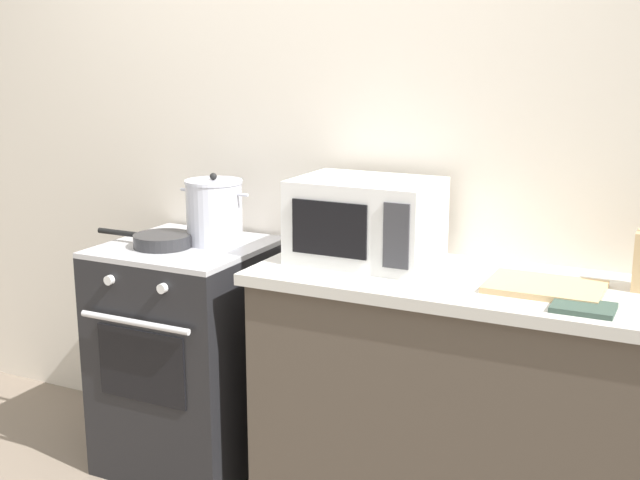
# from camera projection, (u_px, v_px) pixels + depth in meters

# --- Properties ---
(back_wall) EXTENTS (4.40, 0.10, 2.50)m
(back_wall) POSITION_uv_depth(u_px,v_px,m) (375.00, 159.00, 3.18)
(back_wall) COLOR silver
(back_wall) RESTS_ON ground_plane
(lower_cabinet_right) EXTENTS (1.64, 0.56, 0.88)m
(lower_cabinet_right) POSITION_uv_depth(u_px,v_px,m) (495.00, 417.00, 2.80)
(lower_cabinet_right) COLOR #4C4238
(lower_cabinet_right) RESTS_ON ground_plane
(countertop_right) EXTENTS (1.70, 0.60, 0.04)m
(countertop_right) POSITION_uv_depth(u_px,v_px,m) (502.00, 289.00, 2.69)
(countertop_right) COLOR beige
(countertop_right) RESTS_ON lower_cabinet_right
(stove) EXTENTS (0.60, 0.64, 0.92)m
(stove) POSITION_uv_depth(u_px,v_px,m) (189.00, 355.00, 3.31)
(stove) COLOR black
(stove) RESTS_ON ground_plane
(stock_pot) EXTENTS (0.31, 0.23, 0.28)m
(stock_pot) POSITION_uv_depth(u_px,v_px,m) (214.00, 212.00, 3.20)
(stock_pot) COLOR silver
(stock_pot) RESTS_ON stove
(frying_pan) EXTENTS (0.43, 0.23, 0.05)m
(frying_pan) POSITION_uv_depth(u_px,v_px,m) (161.00, 240.00, 3.17)
(frying_pan) COLOR #28282B
(frying_pan) RESTS_ON stove
(microwave) EXTENTS (0.50, 0.37, 0.30)m
(microwave) POSITION_uv_depth(u_px,v_px,m) (366.00, 221.00, 2.92)
(microwave) COLOR white
(microwave) RESTS_ON countertop_right
(cutting_board) EXTENTS (0.36, 0.26, 0.02)m
(cutting_board) POSITION_uv_depth(u_px,v_px,m) (545.00, 287.00, 2.61)
(cutting_board) COLOR tan
(cutting_board) RESTS_ON countertop_right
(oven_mitt) EXTENTS (0.18, 0.14, 0.02)m
(oven_mitt) POSITION_uv_depth(u_px,v_px,m) (584.00, 308.00, 2.41)
(oven_mitt) COLOR #384C42
(oven_mitt) RESTS_ON countertop_right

